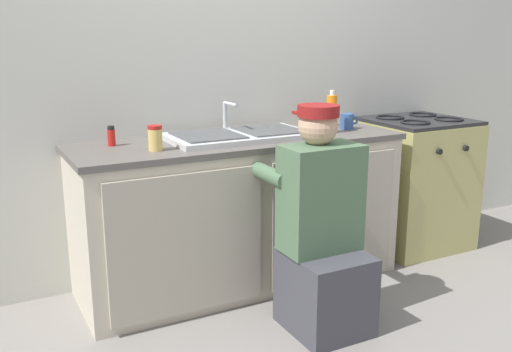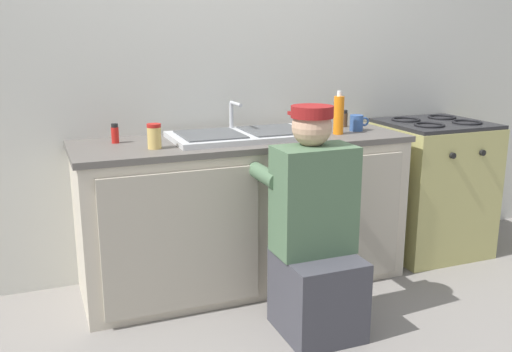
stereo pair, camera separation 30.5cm
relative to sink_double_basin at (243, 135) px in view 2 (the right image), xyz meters
The scene contains 12 objects.
ground_plane 0.93m from the sink_double_basin, 90.00° to the right, with size 12.00×12.00×0.00m, color gray.
back_wall 0.51m from the sink_double_basin, 90.00° to the left, with size 6.00×0.10×2.50m, color silver.
counter_cabinet 0.47m from the sink_double_basin, 90.00° to the right, with size 1.84×0.62×0.82m.
countertop 0.04m from the sink_double_basin, 90.00° to the right, with size 1.88×0.62×0.03m, color #5B5651.
sink_double_basin is the anchor object (origin of this frame).
stove_range 1.40m from the sink_double_basin, ahead, with size 0.64×0.62×0.89m.
plumber_person 0.79m from the sink_double_basin, 79.40° to the right, with size 0.42×0.61×1.10m.
spice_bottle_pepper 0.74m from the sink_double_basin, 10.42° to the left, with size 0.04×0.04×0.10m.
condiment_jar 0.53m from the sink_double_basin, 167.90° to the right, with size 0.07×0.07×0.13m.
soap_bottle_orange 0.58m from the sink_double_basin, ahead, with size 0.06×0.06×0.25m.
coffee_mug 0.73m from the sink_double_basin, ahead, with size 0.13×0.08×0.09m.
spice_bottle_red 0.69m from the sink_double_basin, behind, with size 0.04×0.04×0.10m.
Camera 2 is at (-1.10, -2.65, 1.43)m, focal length 40.00 mm.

